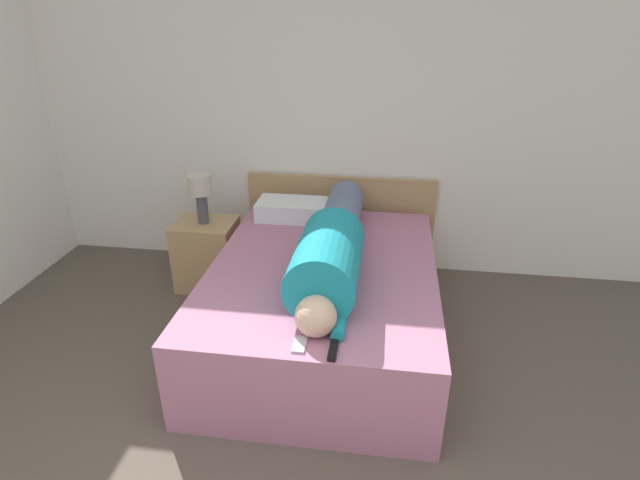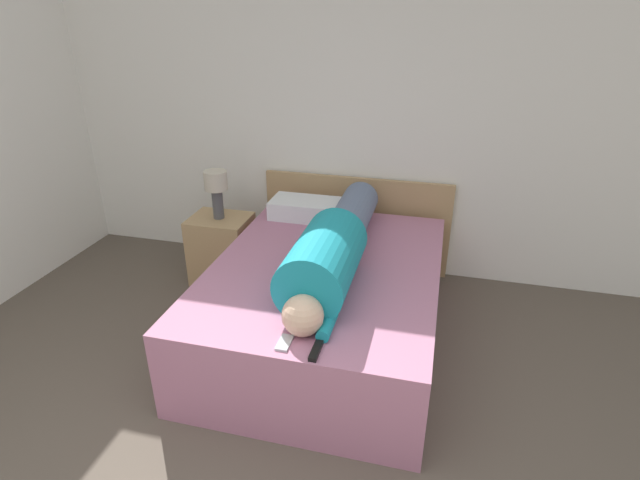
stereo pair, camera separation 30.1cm
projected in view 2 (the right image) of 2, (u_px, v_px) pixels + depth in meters
wall_back at (346, 116)px, 3.97m from camera, size 6.03×0.06×2.60m
bed at (325, 302)px, 3.37m from camera, size 1.46×1.95×0.57m
headboard at (356, 223)px, 4.27m from camera, size 1.58×0.04×0.82m
nightstand at (222, 249)px, 4.11m from camera, size 0.47×0.38×0.56m
table_lamp at (216, 187)px, 3.88m from camera, size 0.18×0.18×0.39m
person_lying at (333, 247)px, 3.11m from camera, size 0.39×1.78×0.39m
pillow_near_headboard at (307, 209)px, 3.95m from camera, size 0.57×0.30×0.14m
tv_remote at (316, 351)px, 2.43m from camera, size 0.04×0.15×0.02m
cell_phone at (285, 343)px, 2.50m from camera, size 0.06×0.13×0.01m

